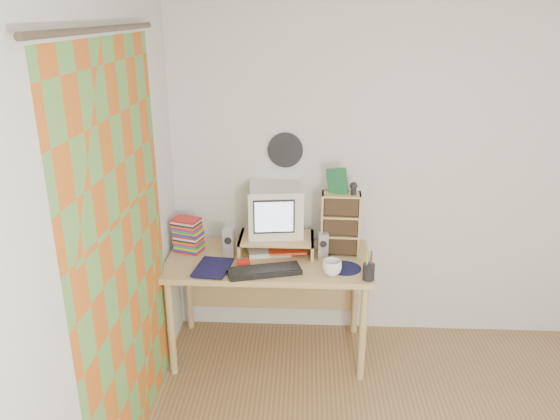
# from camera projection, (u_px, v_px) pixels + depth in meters

# --- Properties ---
(back_wall) EXTENTS (3.50, 0.00, 3.50)m
(back_wall) POSITION_uv_depth(u_px,v_px,m) (415.00, 176.00, 3.89)
(back_wall) COLOR white
(back_wall) RESTS_ON floor
(left_wall) EXTENTS (0.00, 3.50, 3.50)m
(left_wall) POSITION_uv_depth(u_px,v_px,m) (78.00, 286.00, 2.33)
(left_wall) COLOR white
(left_wall) RESTS_ON floor
(curtain) EXTENTS (0.00, 2.20, 2.20)m
(curtain) POSITION_uv_depth(u_px,v_px,m) (125.00, 259.00, 2.81)
(curtain) COLOR #C15C1B
(curtain) RESTS_ON left_wall
(wall_disc) EXTENTS (0.25, 0.02, 0.25)m
(wall_disc) POSITION_uv_depth(u_px,v_px,m) (285.00, 150.00, 3.85)
(wall_disc) COLOR black
(wall_disc) RESTS_ON back_wall
(desk) EXTENTS (1.40, 0.70, 0.75)m
(desk) POSITION_uv_depth(u_px,v_px,m) (269.00, 272.00, 3.87)
(desk) COLOR tan
(desk) RESTS_ON floor
(monitor_riser) EXTENTS (0.52, 0.30, 0.12)m
(monitor_riser) POSITION_uv_depth(u_px,v_px,m) (277.00, 240.00, 3.82)
(monitor_riser) COLOR tan
(monitor_riser) RESTS_ON desk
(crt_monitor) EXTENTS (0.40, 0.40, 0.34)m
(crt_monitor) POSITION_uv_depth(u_px,v_px,m) (275.00, 211.00, 3.80)
(crt_monitor) COLOR silver
(crt_monitor) RESTS_ON monitor_riser
(speaker_left) EXTENTS (0.08, 0.08, 0.20)m
(speaker_left) POSITION_uv_depth(u_px,v_px,m) (229.00, 242.00, 3.78)
(speaker_left) COLOR #B0B0B5
(speaker_left) RESTS_ON desk
(speaker_right) EXTENTS (0.07, 0.07, 0.18)m
(speaker_right) POSITION_uv_depth(u_px,v_px,m) (323.00, 245.00, 3.74)
(speaker_right) COLOR #B0B0B5
(speaker_right) RESTS_ON desk
(keyboard) EXTENTS (0.50, 0.28, 0.03)m
(keyboard) POSITION_uv_depth(u_px,v_px,m) (264.00, 271.00, 3.54)
(keyboard) COLOR black
(keyboard) RESTS_ON desk
(dvd_stack) EXTENTS (0.21, 0.18, 0.26)m
(dvd_stack) POSITION_uv_depth(u_px,v_px,m) (188.00, 234.00, 3.84)
(dvd_stack) COLOR brown
(dvd_stack) RESTS_ON desk
(cd_rack) EXTENTS (0.27, 0.15, 0.44)m
(cd_rack) POSITION_uv_depth(u_px,v_px,m) (340.00, 224.00, 3.77)
(cd_rack) COLOR tan
(cd_rack) RESTS_ON desk
(mug) EXTENTS (0.13, 0.13, 0.10)m
(mug) POSITION_uv_depth(u_px,v_px,m) (332.00, 268.00, 3.51)
(mug) COLOR white
(mug) RESTS_ON desk
(diary) EXTENTS (0.29, 0.23, 0.05)m
(diary) POSITION_uv_depth(u_px,v_px,m) (197.00, 265.00, 3.61)
(diary) COLOR #110F3A
(diary) RESTS_ON desk
(mousepad) EXTENTS (0.25, 0.25, 0.00)m
(mousepad) POSITION_uv_depth(u_px,v_px,m) (344.00, 268.00, 3.61)
(mousepad) COLOR black
(mousepad) RESTS_ON desk
(pen_cup) EXTENTS (0.09, 0.09, 0.15)m
(pen_cup) POSITION_uv_depth(u_px,v_px,m) (369.00, 269.00, 3.44)
(pen_cup) COLOR black
(pen_cup) RESTS_ON desk
(papers) EXTENTS (0.33, 0.26, 0.04)m
(papers) POSITION_uv_depth(u_px,v_px,m) (276.00, 249.00, 3.86)
(papers) COLOR silver
(papers) RESTS_ON desk
(red_box) EXTENTS (0.10, 0.07, 0.04)m
(red_box) POSITION_uv_depth(u_px,v_px,m) (243.00, 263.00, 3.64)
(red_box) COLOR red
(red_box) RESTS_ON desk
(game_box) EXTENTS (0.14, 0.07, 0.17)m
(game_box) POSITION_uv_depth(u_px,v_px,m) (337.00, 181.00, 3.67)
(game_box) COLOR #195933
(game_box) RESTS_ON cd_rack
(webcam) EXTENTS (0.05, 0.05, 0.09)m
(webcam) POSITION_uv_depth(u_px,v_px,m) (354.00, 188.00, 3.65)
(webcam) COLOR black
(webcam) RESTS_ON cd_rack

